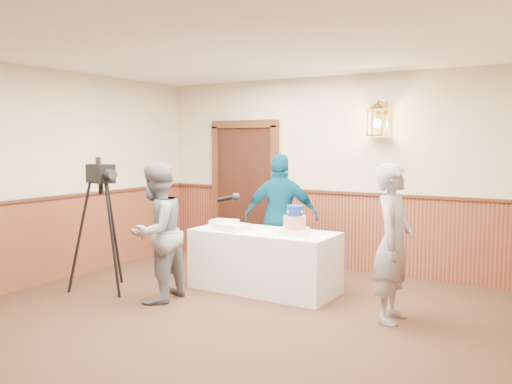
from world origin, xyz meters
TOP-DOWN VIEW (x-y plane):
  - ground at (0.00, 0.00)m, footprint 7.00×7.00m
  - room_shell at (-0.05, 0.45)m, footprint 6.02×7.02m
  - display_table at (-0.34, 1.90)m, footprint 1.80×0.80m
  - tiered_cake at (0.09, 1.87)m, footprint 0.44×0.44m
  - sheet_cake_yellow at (-0.73, 1.76)m, footprint 0.44×0.36m
  - sheet_cake_green at (-1.02, 2.01)m, footprint 0.35×0.29m
  - interviewer at (-1.18, 0.86)m, footprint 1.51×0.84m
  - baker at (1.37, 1.58)m, footprint 0.43×0.62m
  - assistant_p at (-0.43, 2.49)m, footprint 1.07×0.76m
  - tv_camera_rig at (-2.05, 0.84)m, footprint 0.62×0.58m

SIDE VIEW (x-z plane):
  - ground at x=0.00m, z-range 0.00..0.00m
  - display_table at x=-0.34m, z-range 0.00..0.75m
  - tv_camera_rig at x=-2.05m, z-range -0.08..1.50m
  - sheet_cake_green at x=-1.02m, z-range 0.75..0.83m
  - sheet_cake_yellow at x=-0.73m, z-range 0.75..0.83m
  - interviewer at x=-1.18m, z-range 0.00..1.62m
  - baker at x=1.37m, z-range 0.00..1.64m
  - assistant_p at x=-0.43m, z-range 0.00..1.69m
  - tiered_cake at x=0.09m, z-range 0.71..1.06m
  - room_shell at x=-0.05m, z-range 0.12..2.93m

